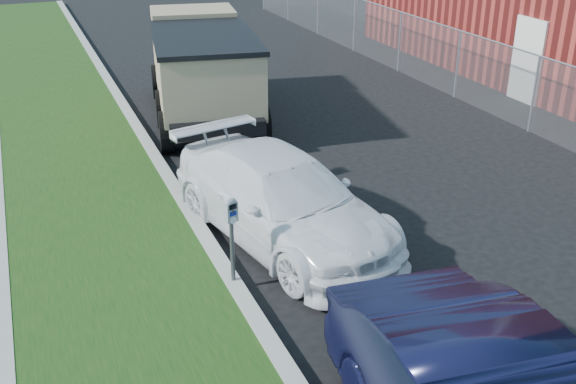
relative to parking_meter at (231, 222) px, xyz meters
name	(u,v)px	position (x,y,z in m)	size (l,w,h in m)	color
ground	(395,260)	(2.58, -0.20, -1.09)	(120.00, 120.00, 0.00)	black
streetside	(11,265)	(-2.98, 1.80, -1.02)	(6.12, 50.00, 0.15)	gray
chainlink_fence	(459,51)	(8.58, 6.80, 0.18)	(0.06, 30.06, 30.00)	slate
parking_meter	(231,222)	(0.00, 0.00, 0.00)	(0.21, 0.16, 1.33)	#3F4247
white_wagon	(282,198)	(1.25, 1.23, -0.39)	(1.96, 4.82, 1.40)	white
dump_truck	(201,64)	(1.80, 7.93, 0.22)	(3.21, 6.23, 2.33)	black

